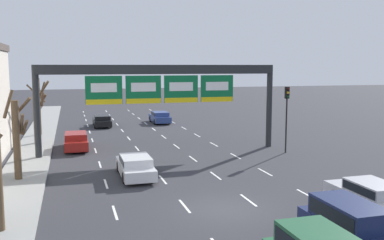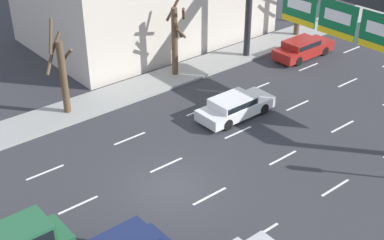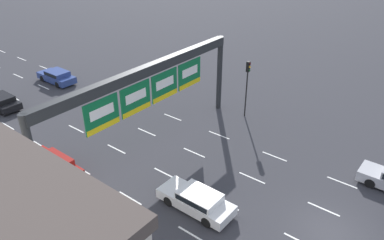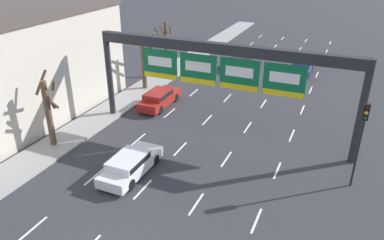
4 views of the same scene
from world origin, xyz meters
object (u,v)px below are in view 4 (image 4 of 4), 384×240
sign_gantry (220,63)px  car_red (159,98)px  car_blue (302,66)px  tree_bare_furthest (166,46)px  tree_bare_third (145,62)px  traffic_light_near_gantry (362,130)px  car_black (238,62)px  car_white (130,164)px  tree_bare_second (49,109)px

sign_gantry → car_red: 8.55m
car_blue → car_red: car_red is taller
tree_bare_furthest → tree_bare_third: bearing=-88.1°
sign_gantry → traffic_light_near_gantry: bearing=-16.8°
car_red → tree_bare_third: (-3.05, 3.10, 1.89)m
traffic_light_near_gantry → sign_gantry: bearing=163.2°
car_black → tree_bare_furthest: size_ratio=0.83×
car_red → tree_bare_furthest: size_ratio=0.91×
sign_gantry → car_white: size_ratio=3.84×
sign_gantry → traffic_light_near_gantry: size_ratio=3.64×
car_blue → traffic_light_near_gantry: traffic_light_near_gantry is taller
sign_gantry → tree_bare_third: (-9.46, 6.22, -2.83)m
car_black → tree_bare_second: size_ratio=0.87×
car_red → tree_bare_third: tree_bare_third is taller
car_red → tree_bare_third: size_ratio=0.92×
car_red → tree_bare_second: tree_bare_second is taller
tree_bare_second → tree_bare_third: 12.13m
tree_bare_third → car_red: bearing=-45.4°
tree_bare_second → tree_bare_furthest: 16.60m
car_red → tree_bare_furthest: bearing=112.9°
traffic_light_near_gantry → tree_bare_furthest: bearing=144.3°
sign_gantry → car_black: bearing=102.2°
car_blue → traffic_light_near_gantry: 20.85m
tree_bare_third → car_black: bearing=58.0°
sign_gantry → car_black: sign_gantry is taller
car_black → car_blue: bearing=9.8°
car_black → sign_gantry: bearing=-77.8°
sign_gantry → car_white: sign_gantry is taller
car_blue → car_black: size_ratio=1.03×
car_white → car_black: bearing=90.8°
car_red → traffic_light_near_gantry: size_ratio=0.96×
car_red → sign_gantry: bearing=-26.0°
car_black → tree_bare_third: 11.55m
tree_bare_third → tree_bare_furthest: tree_bare_furthest is taller
car_black → tree_bare_second: 22.77m
car_white → traffic_light_near_gantry: bearing=18.2°
tree_bare_third → car_white: bearing=-63.9°
car_black → car_white: (0.33, -22.66, 0.02)m
tree_bare_third → car_blue: bearing=40.2°
car_black → car_red: car_red is taller
car_blue → tree_bare_furthest: tree_bare_furthest is taller
car_white → tree_bare_second: size_ratio=0.94×
sign_gantry → tree_bare_second: sign_gantry is taller
car_white → car_blue: bearing=74.9°
car_white → tree_bare_furthest: 18.81m
car_white → sign_gantry: bearing=65.5°
tree_bare_furthest → car_blue: bearing=26.1°
car_white → traffic_light_near_gantry: traffic_light_near_gantry is taller
car_red → car_black: bearing=76.8°
car_blue → tree_bare_third: (-12.80, -10.83, 1.91)m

